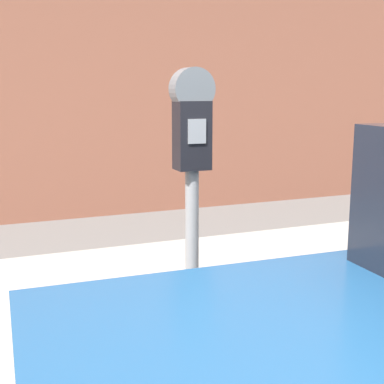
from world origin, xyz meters
The scene contains 2 objects.
sidewalk centered at (0.00, 2.20, 0.06)m, with size 24.00×2.80×0.13m.
parking_meter centered at (0.06, 1.26, 1.18)m, with size 0.20×0.12×1.53m.
Camera 1 is at (-0.86, -1.07, 1.57)m, focal length 50.00 mm.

